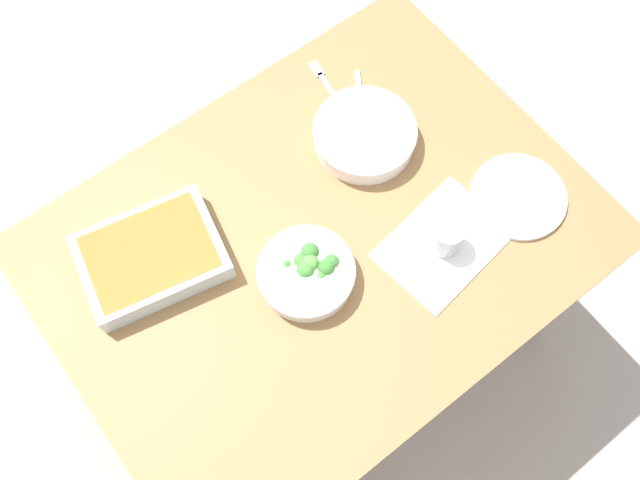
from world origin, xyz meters
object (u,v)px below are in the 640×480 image
(broccoli_bowl, at_px, (307,272))
(baking_dish, at_px, (151,256))
(stew_bowl, at_px, (365,134))
(side_plate, at_px, (519,196))
(fork_on_table, at_px, (327,84))
(spoon_by_stew, at_px, (361,109))
(drink_cup, at_px, (446,237))

(broccoli_bowl, distance_m, baking_dish, 0.34)
(stew_bowl, distance_m, baking_dish, 0.56)
(side_plate, xyz_separation_m, fork_on_table, (-0.16, 0.51, -0.00))
(baking_dish, xyz_separation_m, spoon_by_stew, (0.61, 0.03, -0.03))
(drink_cup, relative_size, spoon_by_stew, 0.55)
(baking_dish, height_order, drink_cup, drink_cup)
(stew_bowl, relative_size, side_plate, 1.11)
(baking_dish, relative_size, fork_on_table, 1.91)
(drink_cup, height_order, fork_on_table, drink_cup)
(spoon_by_stew, bearing_deg, baking_dish, -177.07)
(broccoli_bowl, bearing_deg, stew_bowl, 31.34)
(stew_bowl, height_order, baking_dish, same)
(side_plate, height_order, spoon_by_stew, side_plate)
(stew_bowl, height_order, side_plate, stew_bowl)
(stew_bowl, relative_size, drink_cup, 2.87)
(drink_cup, xyz_separation_m, fork_on_table, (0.05, 0.49, -0.04))
(broccoli_bowl, distance_m, drink_cup, 0.31)
(broccoli_bowl, relative_size, drink_cup, 2.51)
(spoon_by_stew, height_order, fork_on_table, spoon_by_stew)
(broccoli_bowl, height_order, baking_dish, broccoli_bowl)
(fork_on_table, bearing_deg, baking_dish, -166.68)
(stew_bowl, distance_m, spoon_by_stew, 0.09)
(broccoli_bowl, bearing_deg, drink_cup, -23.06)
(drink_cup, distance_m, fork_on_table, 0.50)
(broccoli_bowl, distance_m, spoon_by_stew, 0.45)
(broccoli_bowl, relative_size, fork_on_table, 1.20)
(side_plate, bearing_deg, drink_cup, 175.37)
(drink_cup, bearing_deg, fork_on_table, 83.91)
(broccoli_bowl, relative_size, side_plate, 0.97)
(stew_bowl, xyz_separation_m, fork_on_table, (0.03, 0.18, -0.03))
(fork_on_table, bearing_deg, spoon_by_stew, -78.40)
(drink_cup, relative_size, side_plate, 0.39)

